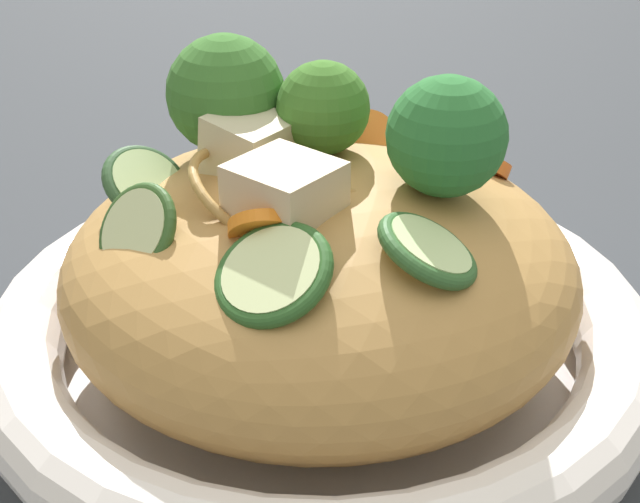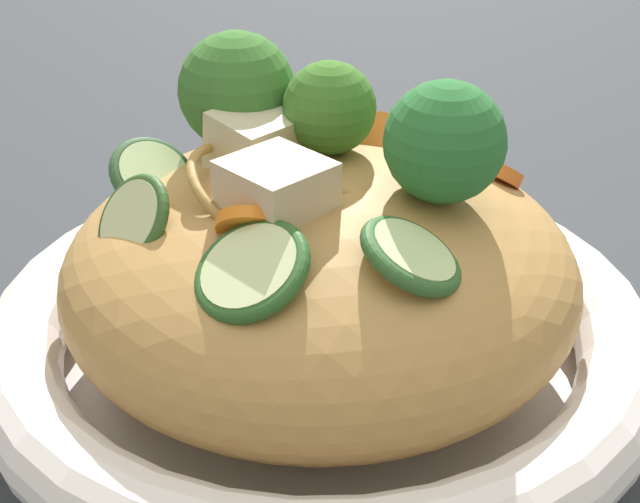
# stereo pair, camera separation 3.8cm
# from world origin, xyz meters

# --- Properties ---
(ground_plane) EXTENTS (3.00, 3.00, 0.00)m
(ground_plane) POSITION_xyz_m (0.00, 0.00, 0.00)
(ground_plane) COLOR #303439
(serving_bowl) EXTENTS (0.29, 0.29, 0.05)m
(serving_bowl) POSITION_xyz_m (0.00, 0.00, 0.03)
(serving_bowl) COLOR white
(serving_bowl) RESTS_ON ground_plane
(noodle_heap) EXTENTS (0.21, 0.21, 0.10)m
(noodle_heap) POSITION_xyz_m (-0.00, 0.00, 0.06)
(noodle_heap) COLOR #AF8044
(noodle_heap) RESTS_ON serving_bowl
(broccoli_florets) EXTENTS (0.10, 0.15, 0.06)m
(broccoli_florets) POSITION_xyz_m (0.01, 0.01, 0.13)
(broccoli_florets) COLOR #97B971
(broccoli_florets) RESTS_ON serving_bowl
(carrot_coins) EXTENTS (0.15, 0.09, 0.03)m
(carrot_coins) POSITION_xyz_m (0.01, 0.01, 0.11)
(carrot_coins) COLOR orange
(carrot_coins) RESTS_ON serving_bowl
(zucchini_slices) EXTENTS (0.12, 0.16, 0.03)m
(zucchini_slices) POSITION_xyz_m (-0.04, -0.02, 0.10)
(zucchini_slices) COLOR #C0DD98
(zucchini_slices) RESTS_ON serving_bowl
(chicken_chunks) EXTENTS (0.05, 0.08, 0.03)m
(chicken_chunks) POSITION_xyz_m (-0.02, 0.00, 0.11)
(chicken_chunks) COLOR beige
(chicken_chunks) RESTS_ON serving_bowl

